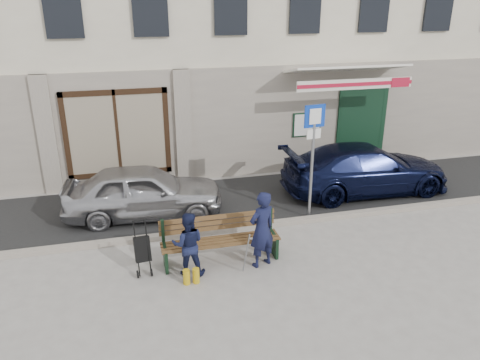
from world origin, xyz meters
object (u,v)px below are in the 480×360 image
object	(u,v)px
car_silver	(144,191)
man	(262,230)
car_navy	(366,169)
parking_sign	(313,144)
stroller	(142,250)
bench	(218,241)
woman	(188,244)

from	to	relation	value
car_silver	man	distance (m)	3.57
car_silver	car_navy	size ratio (longest dim) A/B	0.83
car_silver	parking_sign	world-z (taller)	parking_sign
car_silver	stroller	xyz separation A→B (m)	(-0.18, -2.53, -0.17)
car_navy	bench	world-z (taller)	car_navy
man	woman	size ratio (longest dim) A/B	1.23
man	woman	xyz separation A→B (m)	(-1.45, 0.05, -0.15)
car_navy	bench	bearing A→B (deg)	119.69
bench	stroller	world-z (taller)	stroller
parking_sign	woman	size ratio (longest dim) A/B	2.16
car_silver	parking_sign	distance (m)	4.20
car_navy	man	distance (m)	4.83
parking_sign	man	world-z (taller)	parking_sign
car_navy	parking_sign	bearing A→B (deg)	119.90
car_silver	car_navy	world-z (taller)	car_navy
man	stroller	xyz separation A→B (m)	(-2.30, 0.34, -0.32)
car_silver	woman	xyz separation A→B (m)	(0.67, -2.83, 0.00)
car_silver	parking_sign	bearing A→B (deg)	-101.46
car_silver	man	world-z (taller)	man
car_navy	car_silver	bearing A→B (deg)	91.26
car_silver	woman	world-z (taller)	woman
stroller	parking_sign	bearing A→B (deg)	13.72
car_navy	parking_sign	size ratio (longest dim) A/B	1.64
parking_sign	bench	bearing A→B (deg)	-158.56
car_silver	stroller	world-z (taller)	car_silver
man	stroller	size ratio (longest dim) A/B	1.50
car_navy	woman	xyz separation A→B (m)	(-5.28, -2.89, -0.02)
man	parking_sign	bearing A→B (deg)	-155.94
parking_sign	bench	distance (m)	3.23
car_silver	car_navy	bearing A→B (deg)	-84.83
car_navy	man	bearing A→B (deg)	128.12
car_silver	bench	distance (m)	2.84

